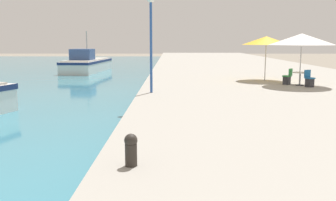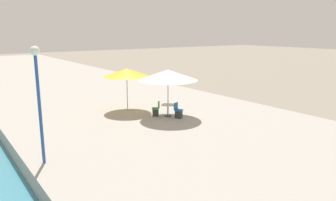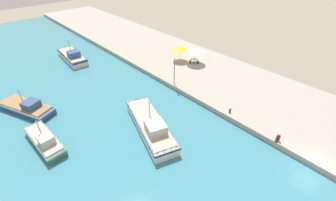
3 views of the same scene
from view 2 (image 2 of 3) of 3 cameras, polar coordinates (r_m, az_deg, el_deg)
The scene contains 7 objects.
quay_promenade at distance 30.49m, azimuth -14.97°, elevation 1.34°, with size 16.00×90.00×0.79m.
cafe_umbrella_pink at distance 19.28m, azimuth -0.00°, elevation 4.47°, with size 3.52×3.52×2.85m.
cafe_umbrella_white at distance 21.06m, azimuth -7.21°, elevation 4.84°, with size 2.95×2.95×2.73m.
cafe_table at distance 19.73m, azimuth -0.02°, elevation -1.28°, with size 0.80×0.80×0.74m.
cafe_chair_left at distance 19.85m, azimuth -2.10°, elevation -1.82°, with size 0.59×0.58×0.91m.
cafe_chair_right at distance 19.42m, azimuth 1.81°, elevation -2.13°, with size 0.54×0.55×0.91m.
lamppost at distance 13.22m, azimuth -21.74°, elevation 2.46°, with size 0.36×0.36×4.56m.
Camera 2 is at (-2.41, 8.88, 5.92)m, focal length 35.00 mm.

